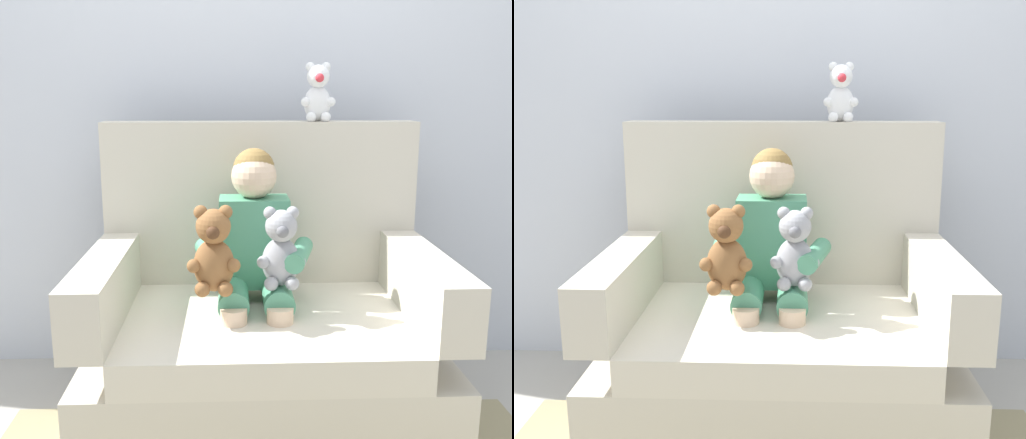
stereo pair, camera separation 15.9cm
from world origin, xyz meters
TOP-DOWN VIEW (x-y plane):
  - ground_plane at (0.00, 0.00)m, footprint 8.00×8.00m
  - back_wall at (0.00, 0.66)m, footprint 6.00×0.10m
  - armchair at (0.00, 0.05)m, footprint 1.27×0.87m
  - seated_child at (-0.03, 0.07)m, footprint 0.45×0.39m
  - plush_brown at (-0.18, -0.11)m, footprint 0.18×0.15m
  - plush_grey at (0.05, -0.06)m, footprint 0.17×0.14m
  - plush_white_on_backrest at (0.23, 0.36)m, footprint 0.14×0.11m

SIDE VIEW (x-z plane):
  - ground_plane at x=0.00m, z-range 0.00..0.00m
  - armchair at x=0.00m, z-range -0.22..0.92m
  - seated_child at x=-0.03m, z-range 0.27..1.09m
  - plush_grey at x=0.05m, z-range 0.57..0.85m
  - plush_brown at x=-0.18m, z-range 0.57..0.87m
  - plush_white_on_backrest at x=0.23m, z-range 1.12..1.36m
  - back_wall at x=0.00m, z-range 0.00..2.60m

